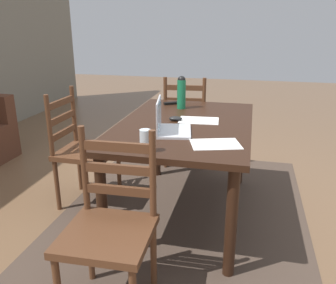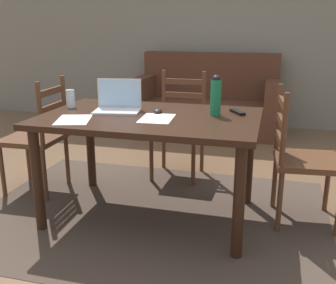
{
  "view_description": "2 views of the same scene",
  "coord_description": "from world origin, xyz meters",
  "px_view_note": "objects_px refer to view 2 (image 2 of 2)",
  "views": [
    {
      "loc": [
        -2.5,
        -0.46,
        1.47
      ],
      "look_at": [
        0.05,
        0.14,
        0.57
      ],
      "focal_mm": 37.97,
      "sensor_mm": 36.0,
      "label": 1
    },
    {
      "loc": [
        0.82,
        -2.56,
        1.35
      ],
      "look_at": [
        0.13,
        -0.0,
        0.57
      ],
      "focal_mm": 42.54,
      "sensor_mm": 36.0,
      "label": 2
    }
  ],
  "objects_px": {
    "water_bottle": "(216,95)",
    "computer_mouse": "(158,111)",
    "dining_table": "(150,128)",
    "chair_far_head": "(179,127)",
    "chair_right_far": "(302,159)",
    "tv_remote": "(237,112)",
    "chair_left_far": "(38,138)",
    "drinking_glass": "(71,99)",
    "laptop": "(118,103)",
    "couch": "(207,104)"
  },
  "relations": [
    {
      "from": "laptop",
      "to": "water_bottle",
      "type": "distance_m",
      "value": 0.7
    },
    {
      "from": "couch",
      "to": "laptop",
      "type": "relative_size",
      "value": 5.07
    },
    {
      "from": "laptop",
      "to": "chair_left_far",
      "type": "bearing_deg",
      "value": 171.11
    },
    {
      "from": "water_bottle",
      "to": "drinking_glass",
      "type": "xyz_separation_m",
      "value": [
        -1.1,
        -0.01,
        -0.08
      ]
    },
    {
      "from": "couch",
      "to": "drinking_glass",
      "type": "relative_size",
      "value": 13.52
    },
    {
      "from": "chair_far_head",
      "to": "water_bottle",
      "type": "xyz_separation_m",
      "value": [
        0.43,
        -0.73,
        0.43
      ]
    },
    {
      "from": "couch",
      "to": "chair_far_head",
      "type": "bearing_deg",
      "value": -88.87
    },
    {
      "from": "dining_table",
      "to": "computer_mouse",
      "type": "bearing_deg",
      "value": 68.44
    },
    {
      "from": "dining_table",
      "to": "chair_left_far",
      "type": "relative_size",
      "value": 1.57
    },
    {
      "from": "tv_remote",
      "to": "chair_right_far",
      "type": "bearing_deg",
      "value": -35.43
    },
    {
      "from": "chair_far_head",
      "to": "laptop",
      "type": "height_order",
      "value": "laptop"
    },
    {
      "from": "dining_table",
      "to": "chair_far_head",
      "type": "bearing_deg",
      "value": 89.95
    },
    {
      "from": "chair_right_far",
      "to": "tv_remote",
      "type": "xyz_separation_m",
      "value": [
        -0.46,
        0.03,
        0.3
      ]
    },
    {
      "from": "chair_right_far",
      "to": "water_bottle",
      "type": "bearing_deg",
      "value": -173.26
    },
    {
      "from": "laptop",
      "to": "water_bottle",
      "type": "relative_size",
      "value": 1.28
    },
    {
      "from": "dining_table",
      "to": "laptop",
      "type": "distance_m",
      "value": 0.31
    },
    {
      "from": "laptop",
      "to": "water_bottle",
      "type": "bearing_deg",
      "value": 3.62
    },
    {
      "from": "dining_table",
      "to": "tv_remote",
      "type": "distance_m",
      "value": 0.63
    },
    {
      "from": "laptop",
      "to": "dining_table",
      "type": "bearing_deg",
      "value": -15.51
    },
    {
      "from": "dining_table",
      "to": "chair_left_far",
      "type": "bearing_deg",
      "value": 169.39
    },
    {
      "from": "dining_table",
      "to": "computer_mouse",
      "type": "distance_m",
      "value": 0.14
    },
    {
      "from": "chair_right_far",
      "to": "chair_left_far",
      "type": "bearing_deg",
      "value": 179.85
    },
    {
      "from": "chair_right_far",
      "to": "drinking_glass",
      "type": "xyz_separation_m",
      "value": [
        -1.7,
        -0.08,
        0.36
      ]
    },
    {
      "from": "chair_far_head",
      "to": "laptop",
      "type": "bearing_deg",
      "value": -108.76
    },
    {
      "from": "chair_far_head",
      "to": "laptop",
      "type": "relative_size",
      "value": 2.68
    },
    {
      "from": "dining_table",
      "to": "chair_far_head",
      "type": "xyz_separation_m",
      "value": [
        0.0,
        0.85,
        -0.2
      ]
    },
    {
      "from": "chair_far_head",
      "to": "tv_remote",
      "type": "bearing_deg",
      "value": -47.7
    },
    {
      "from": "computer_mouse",
      "to": "couch",
      "type": "bearing_deg",
      "value": 82.94
    },
    {
      "from": "dining_table",
      "to": "chair_right_far",
      "type": "distance_m",
      "value": 1.07
    },
    {
      "from": "chair_far_head",
      "to": "tv_remote",
      "type": "relative_size",
      "value": 5.59
    },
    {
      "from": "couch",
      "to": "water_bottle",
      "type": "xyz_separation_m",
      "value": [
        0.47,
        -2.44,
        0.54
      ]
    },
    {
      "from": "computer_mouse",
      "to": "chair_left_far",
      "type": "bearing_deg",
      "value": 165.42
    },
    {
      "from": "chair_far_head",
      "to": "drinking_glass",
      "type": "xyz_separation_m",
      "value": [
        -0.66,
        -0.74,
        0.36
      ]
    },
    {
      "from": "chair_right_far",
      "to": "tv_remote",
      "type": "relative_size",
      "value": 5.59
    },
    {
      "from": "dining_table",
      "to": "chair_far_head",
      "type": "distance_m",
      "value": 0.87
    },
    {
      "from": "chair_left_far",
      "to": "chair_right_far",
      "type": "bearing_deg",
      "value": -0.15
    },
    {
      "from": "water_bottle",
      "to": "chair_right_far",
      "type": "bearing_deg",
      "value": 6.74
    },
    {
      "from": "chair_right_far",
      "to": "water_bottle",
      "type": "distance_m",
      "value": 0.74
    },
    {
      "from": "tv_remote",
      "to": "chair_left_far",
      "type": "bearing_deg",
      "value": 149.42
    },
    {
      "from": "chair_right_far",
      "to": "couch",
      "type": "distance_m",
      "value": 2.6
    },
    {
      "from": "chair_left_far",
      "to": "laptop",
      "type": "xyz_separation_m",
      "value": [
        0.77,
        -0.12,
        0.35
      ]
    },
    {
      "from": "laptop",
      "to": "computer_mouse",
      "type": "xyz_separation_m",
      "value": [
        0.3,
        0.01,
        -0.04
      ]
    },
    {
      "from": "chair_right_far",
      "to": "computer_mouse",
      "type": "relative_size",
      "value": 9.5
    },
    {
      "from": "couch",
      "to": "drinking_glass",
      "type": "xyz_separation_m",
      "value": [
        -0.63,
        -2.45,
        0.46
      ]
    },
    {
      "from": "chair_far_head",
      "to": "computer_mouse",
      "type": "relative_size",
      "value": 9.5
    },
    {
      "from": "drinking_glass",
      "to": "laptop",
      "type": "bearing_deg",
      "value": -5.16
    },
    {
      "from": "water_bottle",
      "to": "computer_mouse",
      "type": "distance_m",
      "value": 0.42
    },
    {
      "from": "dining_table",
      "to": "chair_far_head",
      "type": "relative_size",
      "value": 1.57
    },
    {
      "from": "laptop",
      "to": "computer_mouse",
      "type": "relative_size",
      "value": 3.55
    },
    {
      "from": "computer_mouse",
      "to": "drinking_glass",
      "type": "bearing_deg",
      "value": 169.14
    }
  ]
}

